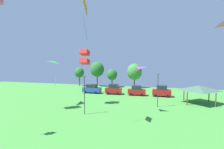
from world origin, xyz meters
The scene contains 16 objects.
kite_flying_1 centered at (-11.52, 33.47, 9.19)m, with size 1.59×1.76×2.95m.
kite_flying_4 centered at (-1.16, 30.32, 6.62)m, with size 1.72×1.56×0.40m.
kite_flying_5 centered at (-6.72, 23.03, 15.07)m, with size 0.69×2.78×5.73m.
kite_flying_7 centered at (-15.83, 31.80, 6.84)m, with size 2.29×2.99×3.78m.
kite_flying_8 centered at (9.99, 32.94, 12.42)m, with size 3.19×3.34×0.49m.
parked_car_leftmost centered at (-14.94, 45.43, 1.15)m, with size 4.80×2.13×2.32m.
parked_car_second_from_left centered at (-9.04, 45.47, 1.24)m, with size 4.12×2.19×2.55m.
parked_car_third_from_left centered at (-3.14, 45.47, 1.17)m, with size 4.25×2.05×2.37m.
parked_car_rightmost_in_row centered at (2.76, 45.55, 1.30)m, with size 4.30×2.03×2.68m.
park_pavilion centered at (9.76, 40.59, 3.08)m, with size 6.30×5.90×3.60m.
light_post_0 centered at (-9.19, 28.01, 3.46)m, with size 0.36×0.20×6.11m.
light_post_1 centered at (1.92, 35.63, 3.47)m, with size 0.36×0.20×6.14m.
treeline_tree_0 centered at (-24.07, 56.96, 4.50)m, with size 3.21×3.21×6.30m.
treeline_tree_1 centered at (-17.93, 57.80, 5.64)m, with size 4.55×4.55×8.16m.
treeline_tree_2 centered at (-12.52, 56.80, 4.05)m, with size 3.30×3.30×5.90m.
treeline_tree_3 centered at (-5.51, 58.04, 5.02)m, with size 4.71×4.71×7.62m.
Camera 1 is at (2.13, 2.99, 8.42)m, focal length 28.00 mm.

